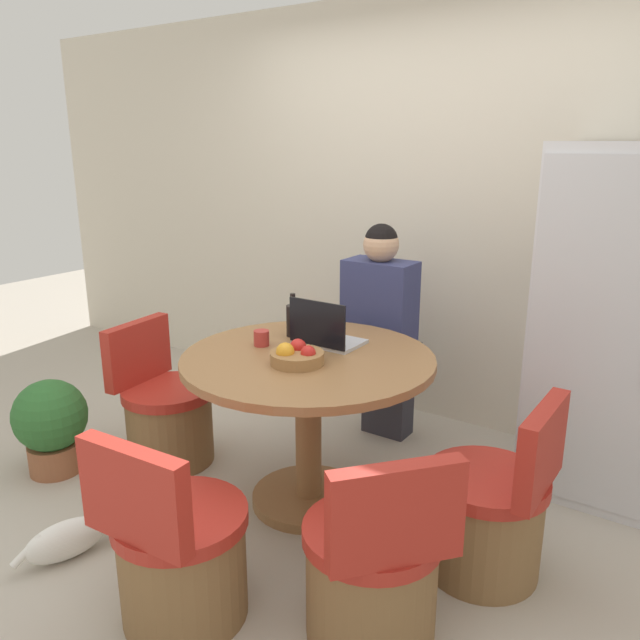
{
  "coord_description": "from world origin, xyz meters",
  "views": [
    {
      "loc": [
        1.69,
        -2.05,
        1.75
      ],
      "look_at": [
        0.08,
        0.3,
        0.93
      ],
      "focal_mm": 35.0,
      "sensor_mm": 36.0,
      "label": 1
    }
  ],
  "objects_px": {
    "chair_near_right_corner": "(373,573)",
    "person_seated": "(382,326)",
    "potted_plant": "(51,423)",
    "chair_left_side": "(167,417)",
    "bottle": "(293,320)",
    "fruit_bowl": "(297,356)",
    "cat": "(72,537)",
    "dining_table": "(308,396)",
    "chair_right_side": "(489,515)",
    "chair_near_camera": "(179,556)",
    "refrigerator": "(613,326)",
    "laptop": "(325,335)"
  },
  "relations": [
    {
      "from": "person_seated",
      "to": "bottle",
      "type": "height_order",
      "value": "person_seated"
    },
    {
      "from": "dining_table",
      "to": "potted_plant",
      "type": "xyz_separation_m",
      "value": [
        -1.33,
        -0.53,
        -0.28
      ]
    },
    {
      "from": "dining_table",
      "to": "cat",
      "type": "xyz_separation_m",
      "value": [
        -0.61,
        -0.93,
        -0.48
      ]
    },
    {
      "from": "cat",
      "to": "dining_table",
      "type": "bearing_deg",
      "value": -16.93
    },
    {
      "from": "chair_left_side",
      "to": "bottle",
      "type": "relative_size",
      "value": 3.5
    },
    {
      "from": "chair_near_camera",
      "to": "person_seated",
      "type": "relative_size",
      "value": 0.6
    },
    {
      "from": "chair_near_camera",
      "to": "bottle",
      "type": "xyz_separation_m",
      "value": [
        -0.3,
        1.12,
        0.6
      ]
    },
    {
      "from": "chair_near_right_corner",
      "to": "chair_right_side",
      "type": "height_order",
      "value": "same"
    },
    {
      "from": "chair_right_side",
      "to": "cat",
      "type": "relative_size",
      "value": 1.69
    },
    {
      "from": "chair_near_camera",
      "to": "dining_table",
      "type": "bearing_deg",
      "value": -90.0
    },
    {
      "from": "person_seated",
      "to": "fruit_bowl",
      "type": "bearing_deg",
      "value": 94.39
    },
    {
      "from": "dining_table",
      "to": "person_seated",
      "type": "relative_size",
      "value": 0.91
    },
    {
      "from": "chair_left_side",
      "to": "chair_near_camera",
      "type": "bearing_deg",
      "value": -136.11
    },
    {
      "from": "chair_near_right_corner",
      "to": "potted_plant",
      "type": "xyz_separation_m",
      "value": [
        -2.03,
        0.06,
        0.02
      ]
    },
    {
      "from": "chair_right_side",
      "to": "cat",
      "type": "xyz_separation_m",
      "value": [
        -1.52,
        -0.93,
        -0.17
      ]
    },
    {
      "from": "chair_near_right_corner",
      "to": "bottle",
      "type": "distance_m",
      "value": 1.37
    },
    {
      "from": "chair_near_right_corner",
      "to": "person_seated",
      "type": "height_order",
      "value": "person_seated"
    },
    {
      "from": "chair_near_right_corner",
      "to": "potted_plant",
      "type": "relative_size",
      "value": 1.5
    },
    {
      "from": "fruit_bowl",
      "to": "chair_right_side",
      "type": "bearing_deg",
      "value": 7.39
    },
    {
      "from": "chair_near_right_corner",
      "to": "fruit_bowl",
      "type": "xyz_separation_m",
      "value": [
        -0.68,
        0.47,
        0.55
      ]
    },
    {
      "from": "chair_left_side",
      "to": "bottle",
      "type": "distance_m",
      "value": 0.95
    },
    {
      "from": "chair_near_right_corner",
      "to": "chair_right_side",
      "type": "xyz_separation_m",
      "value": [
        0.21,
        0.59,
        0.0
      ]
    },
    {
      "from": "chair_near_right_corner",
      "to": "chair_right_side",
      "type": "relative_size",
      "value": 1.0
    },
    {
      "from": "chair_near_camera",
      "to": "potted_plant",
      "type": "height_order",
      "value": "chair_near_camera"
    },
    {
      "from": "chair_near_right_corner",
      "to": "bottle",
      "type": "bearing_deg",
      "value": -90.16
    },
    {
      "from": "laptop",
      "to": "cat",
      "type": "height_order",
      "value": "laptop"
    },
    {
      "from": "chair_right_side",
      "to": "fruit_bowl",
      "type": "height_order",
      "value": "fruit_bowl"
    },
    {
      "from": "refrigerator",
      "to": "cat",
      "type": "xyz_separation_m",
      "value": [
        -1.75,
        -1.91,
        -0.78
      ]
    },
    {
      "from": "cat",
      "to": "chair_near_right_corner",
      "type": "bearing_deg",
      "value": -59.15
    },
    {
      "from": "laptop",
      "to": "potted_plant",
      "type": "bearing_deg",
      "value": 28.32
    },
    {
      "from": "chair_right_side",
      "to": "person_seated",
      "type": "bearing_deg",
      "value": -130.31
    },
    {
      "from": "refrigerator",
      "to": "laptop",
      "type": "xyz_separation_m",
      "value": [
        -1.16,
        -0.81,
        -0.04
      ]
    },
    {
      "from": "person_seated",
      "to": "cat",
      "type": "relative_size",
      "value": 2.81
    },
    {
      "from": "chair_near_camera",
      "to": "potted_plant",
      "type": "relative_size",
      "value": 1.5
    },
    {
      "from": "chair_near_right_corner",
      "to": "dining_table",
      "type": "bearing_deg",
      "value": -90.0
    },
    {
      "from": "chair_right_side",
      "to": "chair_near_camera",
      "type": "xyz_separation_m",
      "value": [
        -0.86,
        -0.91,
        0.0
      ]
    },
    {
      "from": "person_seated",
      "to": "laptop",
      "type": "distance_m",
      "value": 0.66
    },
    {
      "from": "dining_table",
      "to": "laptop",
      "type": "distance_m",
      "value": 0.31
    },
    {
      "from": "potted_plant",
      "to": "chair_left_side",
      "type": "bearing_deg",
      "value": 46.5
    },
    {
      "from": "bottle",
      "to": "laptop",
      "type": "bearing_deg",
      "value": -8.65
    },
    {
      "from": "chair_near_right_corner",
      "to": "laptop",
      "type": "distance_m",
      "value": 1.19
    },
    {
      "from": "dining_table",
      "to": "chair_left_side",
      "type": "bearing_deg",
      "value": -174.23
    },
    {
      "from": "fruit_bowl",
      "to": "chair_left_side",
      "type": "bearing_deg",
      "value": 178.44
    },
    {
      "from": "chair_right_side",
      "to": "potted_plant",
      "type": "xyz_separation_m",
      "value": [
        -2.24,
        -0.53,
        0.02
      ]
    },
    {
      "from": "chair_near_right_corner",
      "to": "bottle",
      "type": "xyz_separation_m",
      "value": [
        -0.94,
        0.8,
        0.6
      ]
    },
    {
      "from": "laptop",
      "to": "cat",
      "type": "xyz_separation_m",
      "value": [
        -0.59,
        -1.1,
        -0.74
      ]
    },
    {
      "from": "chair_near_camera",
      "to": "fruit_bowl",
      "type": "xyz_separation_m",
      "value": [
        -0.04,
        0.8,
        0.55
      ]
    },
    {
      "from": "refrigerator",
      "to": "cat",
      "type": "bearing_deg",
      "value": -132.43
    },
    {
      "from": "refrigerator",
      "to": "chair_near_right_corner",
      "type": "distance_m",
      "value": 1.74
    },
    {
      "from": "chair_left_side",
      "to": "person_seated",
      "type": "relative_size",
      "value": 0.6
    }
  ]
}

